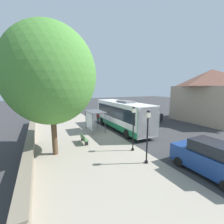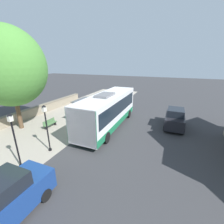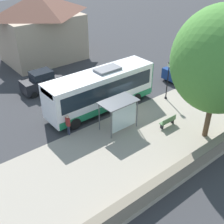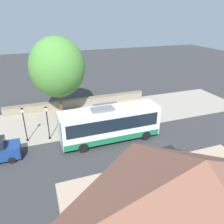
% 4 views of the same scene
% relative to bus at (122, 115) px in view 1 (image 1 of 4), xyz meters
% --- Properties ---
extents(ground_plane, '(120.00, 120.00, 0.00)m').
position_rel_bus_xyz_m(ground_plane, '(-1.63, -1.22, -1.94)').
color(ground_plane, '#353538').
rests_on(ground_plane, ground).
extents(sidewalk_plaza, '(9.00, 44.00, 0.02)m').
position_rel_bus_xyz_m(sidewalk_plaza, '(-6.13, -1.22, -1.93)').
color(sidewalk_plaza, '#9E9384').
rests_on(sidewalk_plaza, ground).
extents(stone_wall, '(0.60, 20.00, 1.19)m').
position_rel_bus_xyz_m(stone_wall, '(-10.18, -1.22, -1.34)').
color(stone_wall, gray).
rests_on(stone_wall, ground).
extents(background_building, '(7.42, 9.70, 8.04)m').
position_rel_bus_xyz_m(background_building, '(14.48, -1.84, 2.21)').
color(background_building, tan).
rests_on(background_building, ground).
extents(bus, '(2.75, 10.21, 3.76)m').
position_rel_bus_xyz_m(bus, '(0.00, 0.00, 0.00)').
color(bus, white).
rests_on(bus, ground).
extents(bus_shelter, '(1.81, 2.96, 2.52)m').
position_rel_bus_xyz_m(bus_shelter, '(-3.51, 0.80, 0.16)').
color(bus_shelter, '#515459').
rests_on(bus_shelter, ground).
extents(pedestrian, '(0.34, 0.24, 1.80)m').
position_rel_bus_xyz_m(pedestrian, '(-1.62, 4.42, -0.87)').
color(pedestrian, '#2D3347').
rests_on(pedestrian, ground).
extents(bench, '(0.40, 1.61, 0.88)m').
position_rel_bus_xyz_m(bench, '(-5.69, -2.55, -1.47)').
color(bench, '#4C7247').
rests_on(bench, ground).
extents(street_lamp_near, '(0.28, 0.28, 3.81)m').
position_rel_bus_xyz_m(street_lamp_near, '(-2.78, -8.23, 0.34)').
color(street_lamp_near, black).
rests_on(street_lamp_near, ground).
extents(street_lamp_far, '(0.28, 0.28, 3.78)m').
position_rel_bus_xyz_m(street_lamp_far, '(-2.41, -5.98, 0.32)').
color(street_lamp_far, black).
rests_on(street_lamp_far, ground).
extents(shade_tree, '(6.73, 6.73, 9.93)m').
position_rel_bus_xyz_m(shade_tree, '(-8.40, -3.84, 4.28)').
color(shade_tree, brown).
rests_on(shade_tree, ground).
extents(parked_car_behind_bus, '(2.02, 4.47, 2.11)m').
position_rel_bus_xyz_m(parked_car_behind_bus, '(-0.17, -11.02, -0.92)').
color(parked_car_behind_bus, navy).
rests_on(parked_car_behind_bus, ground).
extents(parked_car_far_lane, '(1.97, 3.97, 2.11)m').
position_rel_bus_xyz_m(parked_car_far_lane, '(6.58, 2.53, -0.93)').
color(parked_car_far_lane, black).
rests_on(parked_car_far_lane, ground).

